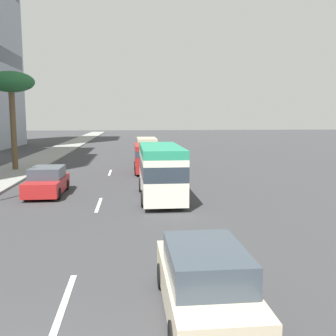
# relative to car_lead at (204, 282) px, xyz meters

# --- Properties ---
(ground_plane) EXTENTS (198.00, 198.00, 0.00)m
(ground_plane) POSITION_rel_car_lead_xyz_m (28.45, 3.20, -0.77)
(ground_plane) COLOR #38383A
(sidewalk_right) EXTENTS (162.00, 3.92, 0.15)m
(sidewalk_right) POSITION_rel_car_lead_xyz_m (28.45, 10.99, -0.70)
(sidewalk_right) COLOR gray
(sidewalk_right) RESTS_ON ground_plane
(lane_stripe_near) EXTENTS (3.20, 0.16, 0.01)m
(lane_stripe_near) POSITION_rel_car_lead_xyz_m (0.85, 3.20, -0.77)
(lane_stripe_near) COLOR silver
(lane_stripe_near) RESTS_ON ground_plane
(lane_stripe_mid) EXTENTS (3.20, 0.16, 0.01)m
(lane_stripe_mid) POSITION_rel_car_lead_xyz_m (11.21, 3.20, -0.77)
(lane_stripe_mid) COLOR silver
(lane_stripe_mid) RESTS_ON ground_plane
(lane_stripe_far) EXTENTS (3.20, 0.16, 0.01)m
(lane_stripe_far) POSITION_rel_car_lead_xyz_m (22.62, 3.20, -0.77)
(lane_stripe_far) COLOR silver
(lane_stripe_far) RESTS_ON ground_plane
(car_lead) EXTENTS (4.54, 1.84, 1.63)m
(car_lead) POSITION_rel_car_lead_xyz_m (0.00, 0.00, 0.00)
(car_lead) COLOR beige
(car_lead) RESTS_ON ground_plane
(van_second) EXTENTS (5.11, 2.22, 2.25)m
(van_second) POSITION_rel_car_lead_xyz_m (22.49, 0.14, 0.52)
(van_second) COLOR #A51E1E
(van_second) RESTS_ON ground_plane
(car_third) EXTENTS (4.39, 1.94, 1.57)m
(car_third) POSITION_rel_car_lead_xyz_m (14.20, 6.34, -0.02)
(car_third) COLOR #A51E1E
(car_third) RESTS_ON ground_plane
(van_fourth) EXTENTS (5.06, 2.07, 2.32)m
(van_fourth) POSITION_rel_car_lead_xyz_m (31.16, -0.14, 0.56)
(van_fourth) COLOR beige
(van_fourth) RESTS_ON ground_plane
(minibus_fifth) EXTENTS (6.75, 2.26, 2.88)m
(minibus_fifth) POSITION_rel_car_lead_xyz_m (12.48, -0.05, 0.81)
(minibus_fifth) COLOR silver
(minibus_fifth) RESTS_ON ground_plane
(palm_tree) EXTENTS (3.70, 3.70, 7.94)m
(palm_tree) POSITION_rel_car_lead_xyz_m (24.48, 11.07, 6.27)
(palm_tree) COLOR brown
(palm_tree) RESTS_ON sidewalk_right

